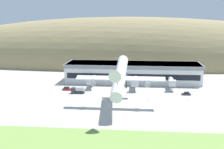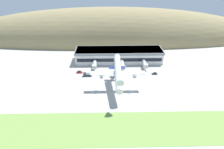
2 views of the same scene
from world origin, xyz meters
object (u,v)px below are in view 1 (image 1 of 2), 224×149
Objects in this scene: fuel_truck at (78,90)px; jetway_2 at (172,81)px; jetway_0 at (92,80)px; service_car_1 at (67,89)px; terminal_building at (133,71)px; jetway_1 at (135,81)px; service_car_0 at (186,94)px; traffic_cone_1 at (187,101)px; traffic_cone_0 at (148,99)px; cargo_airplane at (120,77)px.

jetway_2 is at bearing 15.69° from fuel_truck.
service_car_1 is (-11.20, -6.43, -3.30)m from jetway_0.
jetway_2 is at bearing -41.21° from terminal_building.
jetway_1 is 25.41m from service_car_0.
terminal_building is at bearing 122.38° from traffic_cone_1.
jetway_1 reaches higher than traffic_cone_1.
traffic_cone_1 is (48.73, -9.02, -1.22)m from fuel_truck.
traffic_cone_0 is at bearing -73.57° from jetway_1.
service_car_1 is at bearing -172.23° from jetway_2.
terminal_building reaches higher than fuel_truck.
fuel_truck is (-49.63, -1.70, 0.91)m from service_car_0.
service_car_1 is at bearing -170.42° from jetway_1.
jetway_2 reaches higher than traffic_cone_1.
jetway_2 is 21.62× the size of traffic_cone_0.
traffic_cone_0 is at bearing -15.55° from fuel_truck.
jetway_0 is at bearing 29.86° from service_car_1.
jetway_0 is 23.05× the size of traffic_cone_0.
terminal_building is at bearing 50.17° from fuel_truck.
terminal_building reaches higher than jetway_1.
cargo_airplane is (-3.28, -49.37, 6.36)m from terminal_building.
service_car_1 is 0.76× the size of fuel_truck.
traffic_cone_1 is at bearing -41.60° from jetway_1.
fuel_truck is (6.58, -5.44, 0.82)m from service_car_1.
terminal_building reaches higher than service_car_1.
terminal_building is 4.83× the size of jetway_1.
traffic_cone_1 is (27.57, 11.06, -11.88)m from cargo_airplane.
jetway_0 is at bearing 68.74° from fuel_truck.
service_car_0 is at bearing 1.96° from fuel_truck.
jetway_2 is at bearing 61.04° from traffic_cone_0.
jetway_1 is at bearing 9.58° from service_car_1.
fuel_truck is at bearing 136.51° from cargo_airplane.
jetway_0 is 2.18× the size of fuel_truck.
traffic_cone_0 is 1.00× the size of traffic_cone_1.
jetway_0 is 48.95m from traffic_cone_1.
cargo_airplane is at bearing -158.15° from traffic_cone_1.
cargo_airplane reaches higher than jetway_0.
jetway_1 is 3.23× the size of service_car_1.
jetway_1 is 25.97× the size of traffic_cone_1.
jetway_0 is 39.22m from jetway_2.
traffic_cone_1 is at bearing -77.07° from jetway_2.
service_car_1 is at bearing 176.19° from service_car_0.
service_car_1 is at bearing 137.40° from cargo_airplane.
jetway_0 is at bearing -138.67° from terminal_building.
jetway_0 reaches higher than fuel_truck.
jetway_1 reaches higher than service_car_1.
traffic_cone_0 and traffic_cone_1 have the same top height.
traffic_cone_1 is (22.52, -19.99, -3.71)m from jetway_1.
cargo_airplane reaches higher than service_car_0.
service_car_1 is 8.05× the size of traffic_cone_0.
fuel_truck is at bearing -164.31° from jetway_2.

